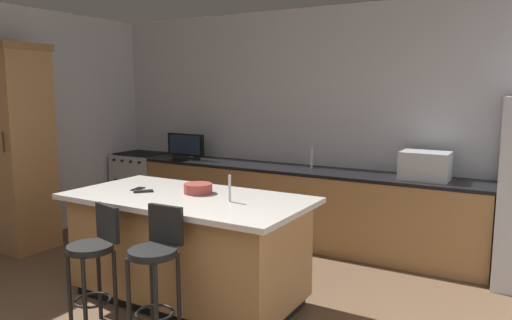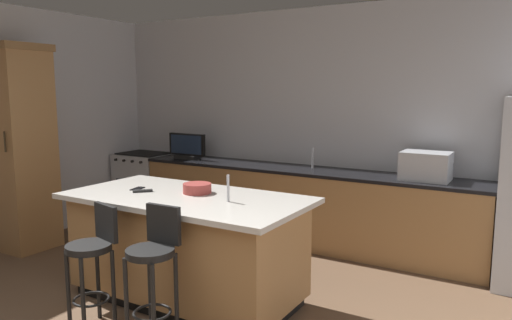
# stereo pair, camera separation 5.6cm
# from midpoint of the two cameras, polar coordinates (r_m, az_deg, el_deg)

# --- Properties ---
(wall_back) EXTENTS (6.40, 0.12, 2.79)m
(wall_back) POSITION_cam_midpoint_polar(r_m,az_deg,el_deg) (5.97, 7.51, 4.16)
(wall_back) COLOR #BCBCC1
(wall_back) RESTS_ON ground_plane
(wall_left) EXTENTS (0.12, 4.53, 2.79)m
(wall_left) POSITION_cam_midpoint_polar(r_m,az_deg,el_deg) (6.36, -26.76, 3.59)
(wall_left) COLOR #BCBCC1
(wall_left) RESTS_ON ground_plane
(counter_back) EXTENTS (4.23, 0.62, 0.90)m
(counter_back) POSITION_cam_midpoint_polar(r_m,az_deg,el_deg) (5.79, 5.45, -5.39)
(counter_back) COLOR #9E7042
(counter_back) RESTS_ON ground_plane
(kitchen_island) EXTENTS (2.10, 1.07, 0.93)m
(kitchen_island) POSITION_cam_midpoint_polar(r_m,az_deg,el_deg) (4.27, -7.81, -10.13)
(kitchen_island) COLOR black
(kitchen_island) RESTS_ON ground_plane
(range_oven) EXTENTS (0.73, 0.63, 0.92)m
(range_oven) POSITION_cam_midpoint_polar(r_m,az_deg,el_deg) (7.18, -12.79, -2.81)
(range_oven) COLOR #B7BABF
(range_oven) RESTS_ON ground_plane
(cabinet_tower) EXTENTS (0.55, 0.61, 2.32)m
(cabinet_tower) POSITION_cam_midpoint_polar(r_m,az_deg,el_deg) (6.03, -25.64, 1.62)
(cabinet_tower) COLOR #9E7042
(cabinet_tower) RESTS_ON ground_plane
(microwave) EXTENTS (0.48, 0.36, 0.29)m
(microwave) POSITION_cam_midpoint_polar(r_m,az_deg,el_deg) (5.24, 19.73, -0.68)
(microwave) COLOR #B7BABF
(microwave) RESTS_ON counter_back
(tv_monitor) EXTENTS (0.57, 0.16, 0.34)m
(tv_monitor) POSITION_cam_midpoint_polar(r_m,az_deg,el_deg) (6.51, -7.91, 1.50)
(tv_monitor) COLOR black
(tv_monitor) RESTS_ON counter_back
(sink_faucet_back) EXTENTS (0.02, 0.02, 0.24)m
(sink_faucet_back) POSITION_cam_midpoint_polar(r_m,az_deg,el_deg) (5.73, 6.99, 0.23)
(sink_faucet_back) COLOR #B2B2B7
(sink_faucet_back) RESTS_ON counter_back
(sink_faucet_island) EXTENTS (0.02, 0.02, 0.22)m
(sink_faucet_island) POSITION_cam_midpoint_polar(r_m,az_deg,el_deg) (3.87, -2.90, -3.35)
(sink_faucet_island) COLOR #B2B2B7
(sink_faucet_island) RESTS_ON kitchen_island
(bar_stool_left) EXTENTS (0.35, 0.37, 0.95)m
(bar_stool_left) POSITION_cam_midpoint_polar(r_m,az_deg,el_deg) (3.92, -18.28, -10.76)
(bar_stool_left) COLOR black
(bar_stool_left) RESTS_ON ground_plane
(bar_stool_right) EXTENTS (0.34, 0.34, 1.00)m
(bar_stool_right) POSITION_cam_midpoint_polar(r_m,az_deg,el_deg) (3.54, -11.54, -11.90)
(bar_stool_right) COLOR black
(bar_stool_right) RESTS_ON ground_plane
(fruit_bowl) EXTENTS (0.25, 0.25, 0.09)m
(fruit_bowl) POSITION_cam_midpoint_polar(r_m,az_deg,el_deg) (4.22, -6.60, -3.34)
(fruit_bowl) COLOR #993833
(fruit_bowl) RESTS_ON kitchen_island
(cell_phone) EXTENTS (0.10, 0.16, 0.01)m
(cell_phone) POSITION_cam_midpoint_polar(r_m,az_deg,el_deg) (4.50, -13.50, -3.31)
(cell_phone) COLOR black
(cell_phone) RESTS_ON kitchen_island
(tv_remote) EXTENTS (0.15, 0.15, 0.02)m
(tv_remote) POSITION_cam_midpoint_polar(r_m,az_deg,el_deg) (4.36, -12.90, -3.58)
(tv_remote) COLOR black
(tv_remote) RESTS_ON kitchen_island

